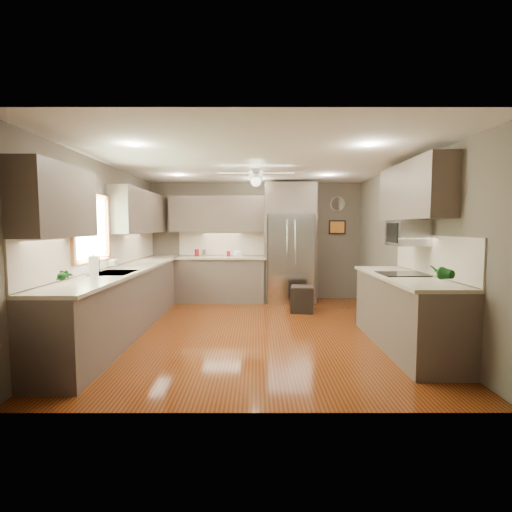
{
  "coord_description": "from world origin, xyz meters",
  "views": [
    {
      "loc": [
        -0.0,
        -5.5,
        1.56
      ],
      "look_at": [
        0.0,
        0.6,
        1.08
      ],
      "focal_mm": 26.0,
      "sensor_mm": 36.0,
      "label": 1
    }
  ],
  "objects_px": {
    "canister_a": "(197,253)",
    "bowl": "(238,255)",
    "microwave": "(408,233)",
    "stool": "(302,299)",
    "paper_towel": "(94,266)",
    "soap_bottle": "(114,263)",
    "refrigerator": "(290,245)",
    "canister_b": "(204,253)",
    "potted_plant_right": "(441,273)",
    "canister_d": "(228,254)",
    "potted_plant_left": "(62,275)"
  },
  "relations": [
    {
      "from": "canister_d",
      "to": "potted_plant_right",
      "type": "height_order",
      "value": "potted_plant_right"
    },
    {
      "from": "bowl",
      "to": "paper_towel",
      "type": "relative_size",
      "value": 0.77
    },
    {
      "from": "microwave",
      "to": "paper_towel",
      "type": "distance_m",
      "value": 4.04
    },
    {
      "from": "refrigerator",
      "to": "microwave",
      "type": "bearing_deg",
      "value": -63.91
    },
    {
      "from": "bowl",
      "to": "microwave",
      "type": "distance_m",
      "value": 3.69
    },
    {
      "from": "canister_a",
      "to": "refrigerator",
      "type": "bearing_deg",
      "value": -1.25
    },
    {
      "from": "microwave",
      "to": "paper_towel",
      "type": "xyz_separation_m",
      "value": [
        -3.99,
        -0.49,
        -0.4
      ]
    },
    {
      "from": "potted_plant_right",
      "to": "potted_plant_left",
      "type": "bearing_deg",
      "value": -178.92
    },
    {
      "from": "canister_a",
      "to": "soap_bottle",
      "type": "xyz_separation_m",
      "value": [
        -0.84,
        -2.33,
        0.02
      ]
    },
    {
      "from": "canister_b",
      "to": "soap_bottle",
      "type": "bearing_deg",
      "value": -112.83
    },
    {
      "from": "canister_a",
      "to": "bowl",
      "type": "bearing_deg",
      "value": 0.64
    },
    {
      "from": "canister_d",
      "to": "microwave",
      "type": "height_order",
      "value": "microwave"
    },
    {
      "from": "potted_plant_left",
      "to": "microwave",
      "type": "height_order",
      "value": "microwave"
    },
    {
      "from": "canister_a",
      "to": "potted_plant_right",
      "type": "height_order",
      "value": "potted_plant_right"
    },
    {
      "from": "potted_plant_left",
      "to": "refrigerator",
      "type": "relative_size",
      "value": 0.11
    },
    {
      "from": "canister_b",
      "to": "potted_plant_right",
      "type": "height_order",
      "value": "potted_plant_right"
    },
    {
      "from": "canister_b",
      "to": "microwave",
      "type": "bearing_deg",
      "value": -41.42
    },
    {
      "from": "microwave",
      "to": "bowl",
      "type": "bearing_deg",
      "value": 130.91
    },
    {
      "from": "canister_b",
      "to": "paper_towel",
      "type": "distance_m",
      "value": 3.35
    },
    {
      "from": "canister_b",
      "to": "canister_d",
      "type": "distance_m",
      "value": 0.52
    },
    {
      "from": "potted_plant_right",
      "to": "canister_d",
      "type": "bearing_deg",
      "value": 122.25
    },
    {
      "from": "potted_plant_right",
      "to": "paper_towel",
      "type": "distance_m",
      "value": 3.93
    },
    {
      "from": "canister_a",
      "to": "canister_d",
      "type": "bearing_deg",
      "value": -0.16
    },
    {
      "from": "stool",
      "to": "soap_bottle",
      "type": "bearing_deg",
      "value": -155.3
    },
    {
      "from": "canister_a",
      "to": "bowl",
      "type": "distance_m",
      "value": 0.87
    },
    {
      "from": "microwave",
      "to": "stool",
      "type": "relative_size",
      "value": 1.14
    },
    {
      "from": "soap_bottle",
      "to": "stool",
      "type": "height_order",
      "value": "soap_bottle"
    },
    {
      "from": "potted_plant_right",
      "to": "microwave",
      "type": "height_order",
      "value": "microwave"
    },
    {
      "from": "soap_bottle",
      "to": "refrigerator",
      "type": "relative_size",
      "value": 0.08
    },
    {
      "from": "refrigerator",
      "to": "potted_plant_right",
      "type": "bearing_deg",
      "value": -72.78
    },
    {
      "from": "refrigerator",
      "to": "canister_b",
      "type": "bearing_deg",
      "value": 178.78
    },
    {
      "from": "bowl",
      "to": "canister_a",
      "type": "bearing_deg",
      "value": -179.36
    },
    {
      "from": "paper_towel",
      "to": "potted_plant_right",
      "type": "bearing_deg",
      "value": -10.06
    },
    {
      "from": "potted_plant_left",
      "to": "canister_b",
      "type": "bearing_deg",
      "value": 77.74
    },
    {
      "from": "bowl",
      "to": "microwave",
      "type": "xyz_separation_m",
      "value": [
        2.39,
        -2.76,
        0.51
      ]
    },
    {
      "from": "canister_d",
      "to": "potted_plant_right",
      "type": "bearing_deg",
      "value": -57.75
    },
    {
      "from": "canister_a",
      "to": "paper_towel",
      "type": "relative_size",
      "value": 0.53
    },
    {
      "from": "potted_plant_right",
      "to": "microwave",
      "type": "bearing_deg",
      "value": 84.04
    },
    {
      "from": "bowl",
      "to": "canister_d",
      "type": "bearing_deg",
      "value": -176.82
    },
    {
      "from": "bowl",
      "to": "refrigerator",
      "type": "xyz_separation_m",
      "value": [
        1.06,
        -0.05,
        0.22
      ]
    },
    {
      "from": "soap_bottle",
      "to": "paper_towel",
      "type": "relative_size",
      "value": 0.73
    },
    {
      "from": "refrigerator",
      "to": "paper_towel",
      "type": "bearing_deg",
      "value": -129.88
    },
    {
      "from": "canister_a",
      "to": "soap_bottle",
      "type": "height_order",
      "value": "soap_bottle"
    },
    {
      "from": "soap_bottle",
      "to": "bowl",
      "type": "distance_m",
      "value": 2.9
    },
    {
      "from": "soap_bottle",
      "to": "potted_plant_right",
      "type": "bearing_deg",
      "value": -21.81
    },
    {
      "from": "microwave",
      "to": "canister_a",
      "type": "bearing_deg",
      "value": 139.82
    },
    {
      "from": "bowl",
      "to": "paper_towel",
      "type": "height_order",
      "value": "paper_towel"
    },
    {
      "from": "potted_plant_left",
      "to": "microwave",
      "type": "bearing_deg",
      "value": 17.39
    },
    {
      "from": "bowl",
      "to": "microwave",
      "type": "bearing_deg",
      "value": -49.09
    },
    {
      "from": "potted_plant_left",
      "to": "potted_plant_right",
      "type": "relative_size",
      "value": 0.88
    }
  ]
}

